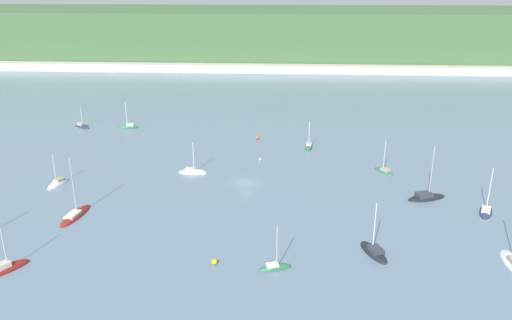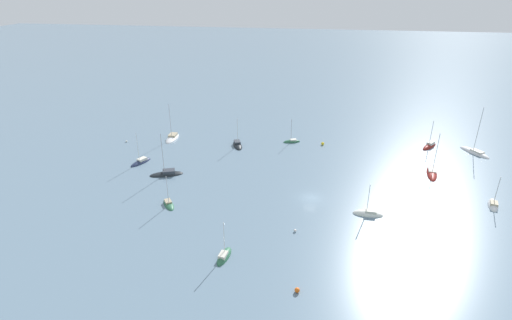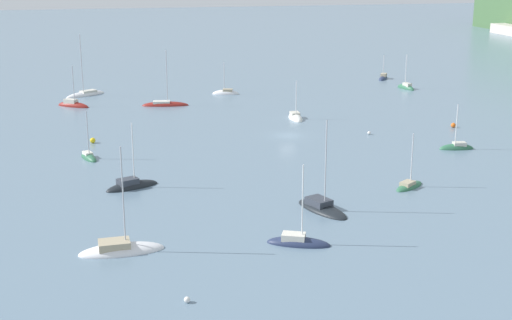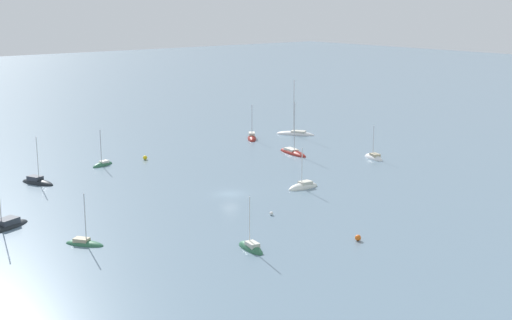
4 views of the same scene
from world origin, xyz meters
name	(u,v)px [view 1 (image 1 of 4)]	position (x,y,z in m)	size (l,w,h in m)	color
ground_plane	(246,183)	(0.00, 0.00, 0.00)	(600.00, 600.00, 0.00)	slate
hillside_ridge	(270,34)	(0.00, 157.00, 11.81)	(323.18, 67.97, 23.63)	#42663D
shore_town_strip	(267,69)	(0.00, 119.51, 1.67)	(274.70, 6.00, 3.33)	beige
sailboat_0	(129,128)	(-34.35, 35.74, 0.11)	(5.52, 2.70, 8.17)	#2D6647
sailboat_1	(275,268)	(6.46, -30.61, 0.09)	(5.05, 2.93, 7.53)	#2D6647
sailboat_2	(486,212)	(42.76, -10.78, 0.11)	(4.42, 6.60, 8.84)	#232D4C
sailboat_3	(384,171)	(28.58, 7.48, 0.10)	(4.40, 5.27, 7.25)	#2D6647
sailboat_4	(309,148)	(13.43, 21.99, 0.09)	(2.42, 5.31, 7.46)	#2D6647
sailboat_5	(58,184)	(-36.92, -2.93, 0.08)	(3.35, 5.78, 7.38)	silver
sailboat_6	(426,198)	(33.91, -5.46, 0.14)	(8.25, 5.37, 10.98)	black
sailboat_7	(82,127)	(-47.29, 36.02, 0.12)	(5.62, 4.50, 6.22)	#232D4C
sailboat_8	(5,270)	(-31.09, -33.27, 0.12)	(5.56, 6.58, 8.56)	maroon
sailboat_10	(374,252)	(21.05, -25.57, 0.12)	(4.53, 7.09, 8.77)	black
sailboat_11	(193,173)	(-11.44, 4.60, 0.08)	(5.96, 2.35, 7.59)	white
sailboat_13	(76,216)	(-27.97, -16.30, 0.08)	(3.70, 9.04, 11.17)	maroon
mooring_buoy_0	(260,159)	(2.29, 12.77, 0.27)	(0.54, 0.54, 0.54)	white
mooring_buoy_1	(257,138)	(0.85, 28.12, 0.39)	(0.79, 0.79, 0.79)	orange
mooring_buoy_2	(214,262)	(-2.16, -29.95, 0.41)	(0.82, 0.82, 0.82)	yellow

